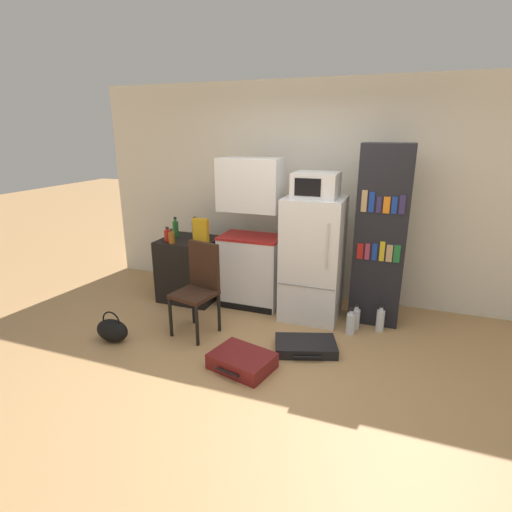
# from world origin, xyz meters

# --- Properties ---
(ground_plane) EXTENTS (24.00, 24.00, 0.00)m
(ground_plane) POSITION_xyz_m (0.00, 0.00, 0.00)
(ground_plane) COLOR tan
(wall_back) EXTENTS (6.40, 0.10, 2.70)m
(wall_back) POSITION_xyz_m (0.20, 2.00, 1.35)
(wall_back) COLOR silver
(wall_back) RESTS_ON ground_plane
(side_table) EXTENTS (0.69, 0.64, 0.79)m
(side_table) POSITION_xyz_m (-1.47, 1.28, 0.40)
(side_table) COLOR black
(side_table) RESTS_ON ground_plane
(kitchen_hutch) EXTENTS (0.75, 0.48, 1.81)m
(kitchen_hutch) POSITION_xyz_m (-0.66, 1.36, 0.83)
(kitchen_hutch) COLOR white
(kitchen_hutch) RESTS_ON ground_plane
(refrigerator) EXTENTS (0.65, 0.64, 1.41)m
(refrigerator) POSITION_xyz_m (0.12, 1.29, 0.70)
(refrigerator) COLOR white
(refrigerator) RESTS_ON ground_plane
(microwave) EXTENTS (0.47, 0.44, 0.27)m
(microwave) POSITION_xyz_m (0.12, 1.29, 1.54)
(microwave) COLOR silver
(microwave) RESTS_ON refrigerator
(bookshelf) EXTENTS (0.54, 0.35, 1.98)m
(bookshelf) POSITION_xyz_m (0.83, 1.43, 0.99)
(bookshelf) COLOR black
(bookshelf) RESTS_ON ground_plane
(bottle_blue_soda) EXTENTS (0.09, 0.09, 0.28)m
(bottle_blue_soda) POSITION_xyz_m (-1.39, 1.32, 0.91)
(bottle_blue_soda) COLOR #1E47A3
(bottle_blue_soda) RESTS_ON side_table
(bottle_green_tall) EXTENTS (0.07, 0.07, 0.26)m
(bottle_green_tall) POSITION_xyz_m (-1.68, 1.33, 0.90)
(bottle_green_tall) COLOR #1E6028
(bottle_green_tall) RESTS_ON side_table
(bottle_ketchup_red) EXTENTS (0.08, 0.08, 0.18)m
(bottle_ketchup_red) POSITION_xyz_m (-1.65, 1.08, 0.87)
(bottle_ketchup_red) COLOR #AD1914
(bottle_ketchup_red) RESTS_ON side_table
(bottle_amber_beer) EXTENTS (0.08, 0.08, 0.18)m
(bottle_amber_beer) POSITION_xyz_m (-1.56, 1.03, 0.87)
(bottle_amber_beer) COLOR brown
(bottle_amber_beer) RESTS_ON side_table
(bowl) EXTENTS (0.18, 0.18, 0.05)m
(bowl) POSITION_xyz_m (-1.38, 1.47, 0.82)
(bowl) COLOR silver
(bowl) RESTS_ON side_table
(cereal_box) EXTENTS (0.19, 0.07, 0.30)m
(cereal_box) POSITION_xyz_m (-1.24, 1.18, 0.94)
(cereal_box) COLOR gold
(cereal_box) RESTS_ON side_table
(chair) EXTENTS (0.48, 0.48, 0.98)m
(chair) POSITION_xyz_m (-0.92, 0.51, 0.57)
(chair) COLOR black
(chair) RESTS_ON ground_plane
(suitcase_large_flat) EXTENTS (0.63, 0.53, 0.14)m
(suitcase_large_flat) POSITION_xyz_m (-0.22, -0.02, 0.07)
(suitcase_large_flat) COLOR maroon
(suitcase_large_flat) RESTS_ON ground_plane
(suitcase_small_flat) EXTENTS (0.69, 0.54, 0.10)m
(suitcase_small_flat) POSITION_xyz_m (0.26, 0.48, 0.05)
(suitcase_small_flat) COLOR black
(suitcase_small_flat) RESTS_ON ground_plane
(handbag) EXTENTS (0.36, 0.20, 0.33)m
(handbag) POSITION_xyz_m (-1.68, -0.02, 0.12)
(handbag) COLOR black
(handbag) RESTS_ON ground_plane
(water_bottle_front) EXTENTS (0.09, 0.09, 0.31)m
(water_bottle_front) POSITION_xyz_m (0.92, 1.17, 0.13)
(water_bottle_front) COLOR silver
(water_bottle_front) RESTS_ON ground_plane
(water_bottle_middle) EXTENTS (0.09, 0.09, 0.30)m
(water_bottle_middle) POSITION_xyz_m (0.63, 1.00, 0.13)
(water_bottle_middle) COLOR silver
(water_bottle_middle) RESTS_ON ground_plane
(water_bottle_back) EXTENTS (0.09, 0.09, 0.29)m
(water_bottle_back) POSITION_xyz_m (0.67, 1.14, 0.12)
(water_bottle_back) COLOR silver
(water_bottle_back) RESTS_ON ground_plane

